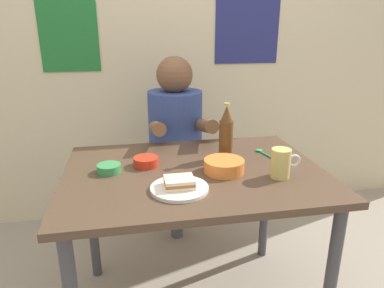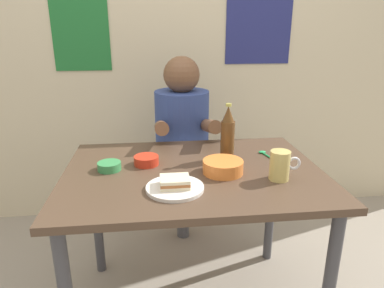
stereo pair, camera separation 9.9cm
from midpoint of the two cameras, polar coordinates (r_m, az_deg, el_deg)
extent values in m
cube|color=beige|center=(2.41, -5.82, 18.11)|extent=(4.40, 0.08, 2.60)
cube|color=navy|center=(2.48, 7.97, 18.54)|extent=(0.45, 0.01, 0.48)
cube|color=#1E6B2D|center=(2.39, -21.07, 18.20)|extent=(0.36, 0.01, 0.59)
cube|color=#4C3828|center=(1.49, -1.55, -4.81)|extent=(1.10, 0.80, 0.03)
cylinder|color=#3F3F44|center=(1.56, 20.14, -20.74)|extent=(0.05, 0.05, 0.71)
cylinder|color=#3F3F44|center=(1.97, -17.64, -11.65)|extent=(0.05, 0.05, 0.71)
cylinder|color=#3F3F44|center=(2.07, 10.70, -9.45)|extent=(0.05, 0.05, 0.71)
cylinder|color=#4C4C51|center=(2.29, -3.81, -10.57)|extent=(0.08, 0.08, 0.41)
cylinder|color=maroon|center=(2.18, -3.94, -5.42)|extent=(0.34, 0.34, 0.04)
cylinder|color=#33478C|center=(2.09, -4.11, 1.62)|extent=(0.32, 0.32, 0.52)
sphere|color=brown|center=(2.01, -4.34, 11.33)|extent=(0.21, 0.21, 0.21)
cylinder|color=brown|center=(1.80, -7.38, 2.58)|extent=(0.07, 0.31, 0.14)
cylinder|color=brown|center=(1.84, 0.76, 3.01)|extent=(0.07, 0.31, 0.14)
cylinder|color=silver|center=(1.31, -4.28, -7.35)|extent=(0.22, 0.22, 0.01)
cube|color=beige|center=(1.30, -4.29, -6.84)|extent=(0.11, 0.09, 0.01)
cube|color=#9E592D|center=(1.30, -4.31, -6.36)|extent=(0.11, 0.09, 0.01)
cube|color=beige|center=(1.29, -4.32, -5.87)|extent=(0.11, 0.09, 0.01)
cylinder|color=#D1BC66|center=(1.43, 12.52, -3.13)|extent=(0.08, 0.08, 0.12)
torus|color=silver|center=(1.45, 14.65, -2.73)|extent=(0.06, 0.01, 0.06)
cylinder|color=#593819|center=(1.59, 3.86, 0.68)|extent=(0.06, 0.06, 0.18)
cone|color=#593819|center=(1.56, 3.96, 5.07)|extent=(0.05, 0.05, 0.07)
cylinder|color=#BFB74C|center=(1.55, 3.99, 6.54)|extent=(0.03, 0.03, 0.01)
cylinder|color=#388C4C|center=(1.51, -15.39, -3.93)|extent=(0.10, 0.10, 0.03)
cylinder|color=#5B643A|center=(1.50, -15.41, -3.66)|extent=(0.08, 0.08, 0.02)
cylinder|color=orange|center=(1.46, 3.38, -3.66)|extent=(0.17, 0.17, 0.05)
cylinder|color=#B25B2D|center=(1.45, 3.39, -3.21)|extent=(0.14, 0.14, 0.02)
cylinder|color=red|center=(1.54, -9.45, -2.90)|extent=(0.11, 0.11, 0.04)
cylinder|color=#A33521|center=(1.54, -9.47, -2.60)|extent=(0.09, 0.09, 0.02)
cylinder|color=#26A559|center=(1.68, 10.40, -1.72)|extent=(0.03, 0.11, 0.01)
ellipsoid|color=#26A559|center=(1.72, 9.38, -1.08)|extent=(0.04, 0.02, 0.01)
camera|label=1|loc=(0.05, -91.89, -0.64)|focal=32.28mm
camera|label=2|loc=(0.05, 88.11, 0.64)|focal=32.28mm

